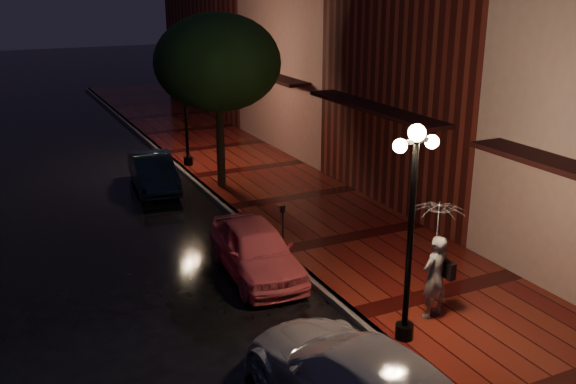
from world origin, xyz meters
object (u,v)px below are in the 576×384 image
woman_with_umbrella (437,242)px  parking_meter (283,222)px  streetlamp_near (411,222)px  street_tree (218,66)px  silver_car (359,382)px  streetlamp_far (185,101)px  navy_car (153,172)px  pink_car (256,249)px

woman_with_umbrella → parking_meter: (-1.25, 4.67, -0.96)m
streetlamp_near → street_tree: street_tree is taller
silver_car → parking_meter: silver_car is taller
streetlamp_far → silver_car: (-2.03, -15.56, -1.88)m
street_tree → navy_car: size_ratio=1.56×
navy_car → woman_with_umbrella: size_ratio=1.47×
street_tree → navy_car: 4.33m
streetlamp_far → pink_car: size_ratio=1.11×
parking_meter → woman_with_umbrella: bearing=-89.4°
navy_car → parking_meter: 7.12m
woman_with_umbrella → pink_car: bearing=-70.1°
street_tree → pink_car: 7.82m
streetlamp_near → streetlamp_far: (0.00, 14.00, 0.00)m
streetlamp_far → silver_car: 15.80m
street_tree → parking_meter: street_tree is taller
silver_car → parking_meter: 6.95m
streetlamp_far → navy_car: size_ratio=1.16×
pink_car → woman_with_umbrella: size_ratio=1.54×
navy_car → silver_car: silver_car is taller
street_tree → pink_car: size_ratio=1.49×
streetlamp_far → navy_car: bearing=-133.7°
street_tree → parking_meter: (-0.46, -5.85, -3.38)m
woman_with_umbrella → streetlamp_near: bearing=11.4°
street_tree → pink_car: (-1.62, -6.76, -3.58)m
streetlamp_near → street_tree: bearing=88.7°
silver_car → streetlamp_near: bearing=-150.3°
streetlamp_far → parking_meter: size_ratio=3.65×
silver_car → parking_meter: (1.83, 6.70, 0.15)m
streetlamp_near → woman_with_umbrella: 1.39m
streetlamp_far → pink_car: (-1.36, -9.77, -1.94)m
streetlamp_far → navy_car: (-1.85, -1.94, -1.99)m
street_tree → silver_car: bearing=-100.3°
navy_car → parking_meter: (1.65, -6.92, 0.25)m
streetlamp_near → woman_with_umbrella: (1.05, 0.47, -0.78)m
streetlamp_near → silver_car: 3.18m
navy_car → parking_meter: parking_meter is taller
navy_car → parking_meter: bearing=-71.1°
streetlamp_near → street_tree: size_ratio=0.74×
parking_meter → silver_car: bearing=-119.6°
navy_car → woman_with_umbrella: 12.01m
pink_car → woman_with_umbrella: (2.41, -3.76, 1.16)m
navy_car → parking_meter: size_ratio=3.16×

